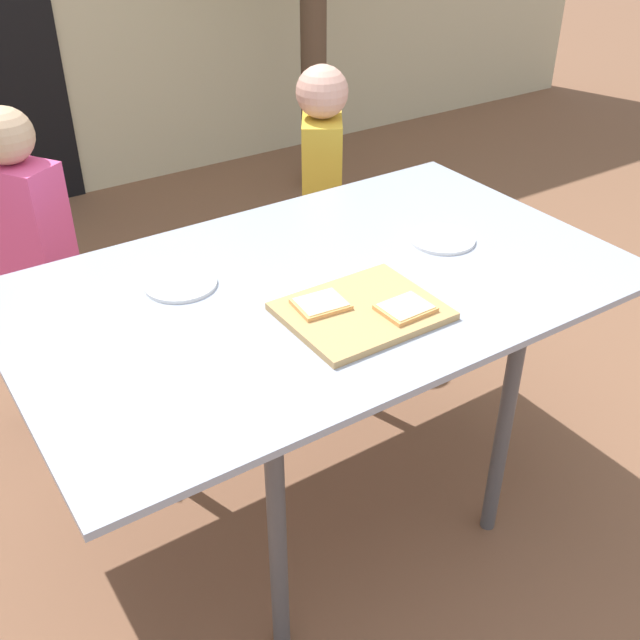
{
  "coord_description": "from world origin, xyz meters",
  "views": [
    {
      "loc": [
        -0.91,
        -1.37,
        1.72
      ],
      "look_at": [
        -0.01,
        0.0,
        0.66
      ],
      "focal_mm": 42.4,
      "sensor_mm": 36.0,
      "label": 1
    }
  ],
  "objects": [
    {
      "name": "plate_white_left",
      "position": [
        -0.31,
        0.17,
        0.78
      ],
      "size": [
        0.18,
        0.18,
        0.01
      ],
      "primitive_type": "cylinder",
      "color": "silver",
      "rests_on": "dining_table"
    },
    {
      "name": "pizza_slice_near_right",
      "position": [
        0.07,
        -0.25,
        0.8
      ],
      "size": [
        0.12,
        0.1,
        0.01
      ],
      "color": "#E19D58",
      "rests_on": "cutting_board"
    },
    {
      "name": "dining_table",
      "position": [
        0.0,
        0.0,
        0.7
      ],
      "size": [
        1.54,
        0.94,
        0.77
      ],
      "color": "#949EB4",
      "rests_on": "ground"
    },
    {
      "name": "plate_white_right",
      "position": [
        0.4,
        0.0,
        0.78
      ],
      "size": [
        0.18,
        0.18,
        0.01
      ],
      "primitive_type": "cylinder",
      "color": "white",
      "rests_on": "dining_table"
    },
    {
      "name": "cutting_board",
      "position": [
        -0.01,
        -0.18,
        0.78
      ],
      "size": [
        0.35,
        0.29,
        0.02
      ],
      "primitive_type": "cube",
      "color": "tan",
      "rests_on": "dining_table"
    },
    {
      "name": "child_right",
      "position": [
        0.53,
        0.79,
        0.62
      ],
      "size": [
        0.25,
        0.28,
        1.06
      ],
      "color": "#4A4C3B",
      "rests_on": "ground"
    },
    {
      "name": "child_left",
      "position": [
        -0.52,
        0.82,
        0.62
      ],
      "size": [
        0.25,
        0.28,
        1.09
      ],
      "color": "#432E6A",
      "rests_on": "ground"
    },
    {
      "name": "ground_plane",
      "position": [
        0.0,
        0.0,
        0.0
      ],
      "size": [
        16.0,
        16.0,
        0.0
      ],
      "primitive_type": "plane",
      "color": "brown"
    },
    {
      "name": "pizza_slice_far_left",
      "position": [
        -0.09,
        -0.12,
        0.8
      ],
      "size": [
        0.13,
        0.11,
        0.01
      ],
      "color": "#E19D58",
      "rests_on": "cutting_board"
    }
  ]
}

